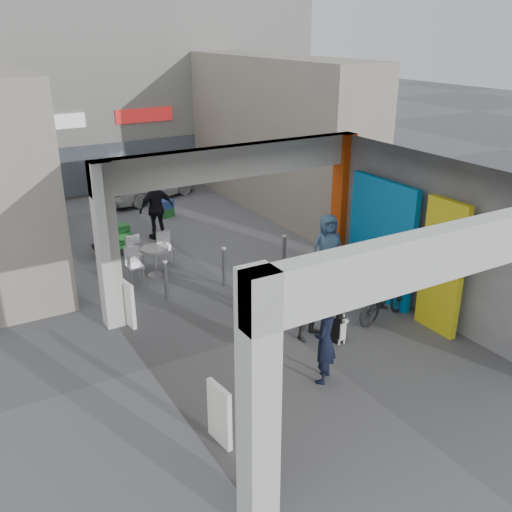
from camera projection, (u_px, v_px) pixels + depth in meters
ground at (284, 328)px, 11.94m from camera, size 90.00×90.00×0.00m
arcade_canopy at (335, 232)px, 10.68m from camera, size 6.40×6.45×6.40m
far_building at (86, 79)px, 21.64m from camera, size 18.00×4.08×8.00m
plaza_bldg_right at (276, 134)px, 19.11m from camera, size 2.00×9.00×5.00m
bollard_left at (166, 280)px, 13.09m from camera, size 0.09×0.09×0.92m
bollard_center at (224, 267)px, 13.71m from camera, size 0.09×0.09×0.99m
bollard_right at (284, 254)px, 14.52m from camera, size 0.09×0.09×0.98m
advert_board_near at (220, 414)px, 8.52m from camera, size 0.15×0.56×1.00m
advert_board_far at (128, 303)px, 11.91m from camera, size 0.17×0.56×1.00m
cafe_set at (147, 261)px, 14.54m from camera, size 1.48×1.19×0.89m
produce_stand at (115, 243)px, 15.78m from camera, size 1.14×0.62×0.75m
crate_stack at (166, 208)px, 18.84m from camera, size 0.53×0.47×0.56m
border_collie at (338, 328)px, 11.37m from camera, size 0.26×0.52×0.71m
man_with_dog at (325, 341)px, 9.93m from camera, size 0.68×0.66×1.58m
man_back_turned at (316, 301)px, 11.36m from camera, size 0.89×0.76×1.59m
man_elderly at (327, 248)px, 13.89m from camera, size 0.94×0.72×1.71m
man_crates at (156, 208)px, 16.68m from camera, size 1.12×0.57×1.84m
bicycle_front at (360, 278)px, 13.12m from camera, size 1.99×0.97×1.00m
bicycle_rear at (386, 298)px, 12.13m from camera, size 1.74×0.77×1.01m
white_van at (148, 182)px, 20.63m from camera, size 3.97×2.70×1.25m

